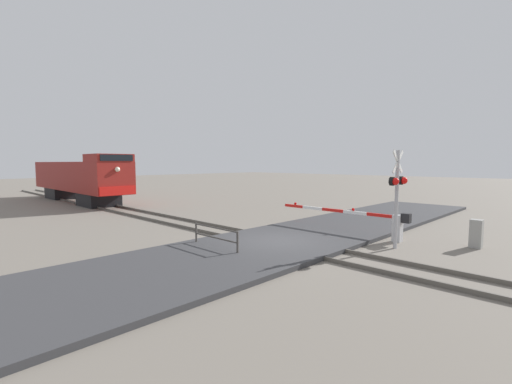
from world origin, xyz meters
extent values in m
plane|color=slate|center=(0.00, 0.00, 0.00)|extent=(160.00, 160.00, 0.00)
cube|color=#59544C|center=(-0.72, 0.00, 0.07)|extent=(0.08, 80.00, 0.15)
cube|color=#59544C|center=(0.72, 0.00, 0.07)|extent=(0.08, 80.00, 0.15)
cube|color=#38383A|center=(0.00, 0.00, 0.08)|extent=(36.00, 5.46, 0.17)
cube|color=black|center=(0.00, 18.65, 0.53)|extent=(2.36, 3.20, 1.05)
cube|color=black|center=(0.00, 27.19, 0.53)|extent=(2.36, 3.20, 1.05)
cube|color=maroon|center=(0.00, 22.92, 2.26)|extent=(2.78, 15.53, 2.43)
cube|color=maroon|center=(0.00, 16.50, 3.76)|extent=(2.73, 2.69, 0.56)
cube|color=black|center=(0.00, 15.12, 3.76)|extent=(2.36, 0.06, 0.45)
cube|color=red|center=(0.00, 15.11, 1.40)|extent=(2.64, 0.08, 0.64)
sphere|color=#F2EACC|center=(0.00, 15.10, 2.93)|extent=(0.36, 0.36, 0.36)
cylinder|color=#ADADB2|center=(2.73, -3.76, 1.94)|extent=(0.14, 0.14, 3.89)
cube|color=white|center=(2.73, -3.76, 3.44)|extent=(0.95, 0.04, 0.95)
cube|color=white|center=(2.73, -3.76, 3.44)|extent=(0.95, 0.04, 0.95)
cube|color=black|center=(2.73, -3.76, 2.69)|extent=(1.04, 0.08, 0.08)
sphere|color=red|center=(2.31, -3.86, 2.69)|extent=(0.28, 0.28, 0.28)
sphere|color=red|center=(3.15, -3.86, 2.69)|extent=(0.28, 0.28, 0.28)
cylinder|color=black|center=(2.31, -3.74, 2.69)|extent=(0.34, 0.14, 0.34)
cylinder|color=black|center=(3.15, -3.74, 2.69)|extent=(0.34, 0.14, 0.34)
cube|color=silver|center=(3.96, -3.34, 0.58)|extent=(0.36, 0.36, 1.16)
cube|color=black|center=(3.96, -3.69, 1.06)|extent=(0.28, 0.36, 0.40)
cube|color=red|center=(3.96, -2.54, 1.06)|extent=(0.10, 1.20, 0.14)
cube|color=white|center=(3.96, -1.34, 1.06)|extent=(0.10, 1.20, 0.14)
cube|color=red|center=(3.96, -0.14, 1.06)|extent=(0.10, 1.20, 0.14)
cube|color=white|center=(3.96, 1.06, 1.06)|extent=(0.10, 1.20, 0.14)
cube|color=red|center=(3.96, 2.26, 1.06)|extent=(0.10, 1.20, 0.14)
sphere|color=red|center=(3.96, -1.24, 1.20)|extent=(0.14, 0.14, 0.14)
sphere|color=red|center=(3.96, 2.18, 1.20)|extent=(0.14, 0.14, 0.14)
cube|color=#999993|center=(5.08, -6.04, 0.57)|extent=(0.38, 0.43, 1.14)
cylinder|color=#4C4742|center=(-2.53, -0.24, 0.47)|extent=(0.08, 0.08, 0.95)
cylinder|color=#4C4742|center=(-2.53, 2.25, 0.47)|extent=(0.08, 0.08, 0.95)
cylinder|color=#4C4742|center=(-2.53, 1.01, 0.91)|extent=(0.06, 2.49, 0.06)
cylinder|color=#4C4742|center=(-2.53, 1.01, 0.52)|extent=(0.06, 2.49, 0.06)
camera|label=1|loc=(-10.83, -9.24, 3.39)|focal=24.32mm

